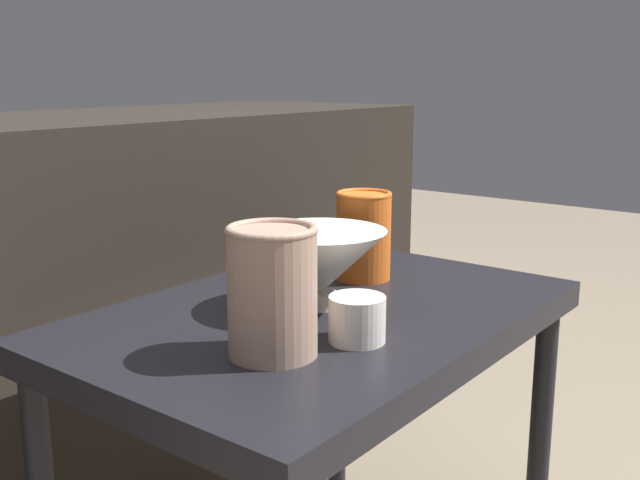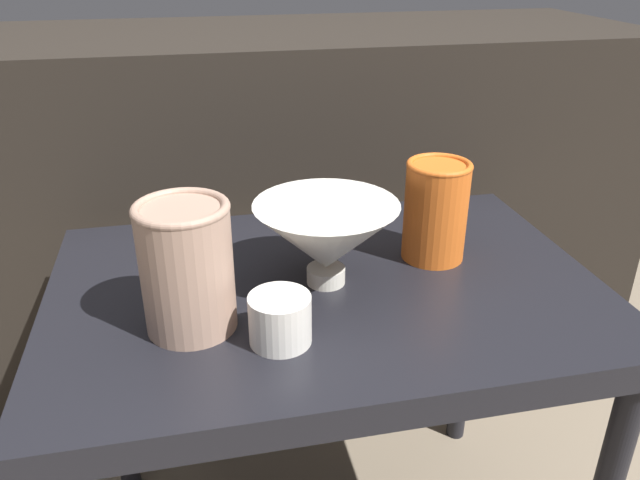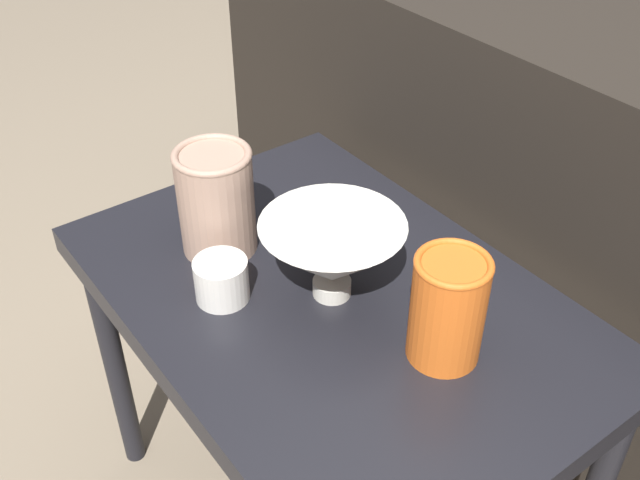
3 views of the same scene
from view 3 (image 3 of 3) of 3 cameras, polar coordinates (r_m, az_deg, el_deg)
The scene contains 6 objects.
table at distance 1.04m, azimuth 0.87°, elevation -6.54°, with size 0.73×0.49×0.53m.
couch_backdrop at distance 1.42m, azimuth 19.11°, elevation 0.86°, with size 1.53×0.50×0.78m.
bowl at distance 0.96m, azimuth 0.90°, elevation -1.03°, with size 0.19×0.19×0.11m.
vase_textured_left at distance 1.04m, azimuth -7.93°, elevation 3.07°, with size 0.11×0.11×0.16m.
vase_colorful_right at distance 0.88m, azimuth 9.72°, elevation -5.08°, with size 0.09×0.09×0.14m.
cup at distance 0.98m, azimuth -7.51°, elevation -3.03°, with size 0.07×0.07×0.06m.
Camera 3 is at (0.59, -0.46, 1.18)m, focal length 42.00 mm.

